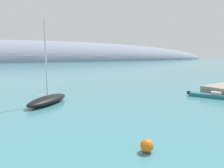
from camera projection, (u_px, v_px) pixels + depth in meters
distant_ridge at (25, 61)px, 174.50m from camera, size 378.52×66.16×34.54m
sailboat_black_near_shore at (48, 99)px, 26.21m from camera, size 6.48×6.85×10.49m
motorboat_teal_alongside_breakwater at (210, 95)px, 30.11m from camera, size 4.06×5.55×0.91m
mooring_buoy_orange at (147, 146)px, 13.36m from camera, size 0.86×0.86×0.86m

